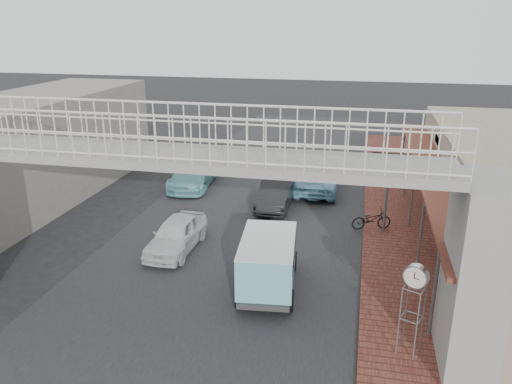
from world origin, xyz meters
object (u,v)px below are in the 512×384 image
at_px(dark_sedan, 277,193).
at_px(arrow_sign, 411,168).
at_px(white_hatchback, 176,234).
at_px(angkot_van, 268,256).
at_px(angkot_far, 194,173).
at_px(motorcycle_near, 371,219).
at_px(angkot_curb, 316,179).
at_px(motorcycle_far, 372,167).
at_px(street_clock, 416,281).

height_order(dark_sedan, arrow_sign, arrow_sign).
xyz_separation_m(dark_sedan, arrow_sign, (5.78, -2.38, 2.25)).
relative_size(white_hatchback, arrow_sign, 1.07).
distance_m(dark_sedan, angkot_van, 7.79).
relative_size(angkot_far, arrow_sign, 1.38).
xyz_separation_m(dark_sedan, motorcycle_near, (4.41, -2.10, -0.13)).
height_order(angkot_curb, arrow_sign, arrow_sign).
bearing_deg(angkot_far, motorcycle_far, 16.14).
relative_size(angkot_curb, street_clock, 1.84).
xyz_separation_m(white_hatchback, arrow_sign, (8.69, 3.16, 2.28)).
bearing_deg(angkot_van, dark_sedan, 92.10).
bearing_deg(white_hatchback, motorcycle_far, 57.93).
height_order(angkot_far, motorcycle_far, angkot_far).
xyz_separation_m(white_hatchback, motorcycle_near, (7.33, 3.44, -0.10)).
bearing_deg(arrow_sign, angkot_curb, 135.63).
relative_size(motorcycle_far, arrow_sign, 0.53).
xyz_separation_m(white_hatchback, dark_sedan, (2.91, 5.54, 0.03)).
relative_size(angkot_curb, motorcycle_near, 2.81).
bearing_deg(motorcycle_far, angkot_van, 159.24).
distance_m(angkot_curb, angkot_van, 10.42).
height_order(angkot_curb, angkot_far, angkot_far).
height_order(motorcycle_far, arrow_sign, arrow_sign).
distance_m(angkot_van, motorcycle_near, 6.53).
bearing_deg(motorcycle_far, street_clock, 176.70).
xyz_separation_m(angkot_van, motorcycle_near, (3.30, 5.59, -0.65)).
bearing_deg(angkot_van, motorcycle_near, 53.34).
distance_m(angkot_far, motorcycle_far, 9.90).
xyz_separation_m(angkot_far, arrow_sign, (10.66, -4.58, 2.22)).
xyz_separation_m(angkot_curb, motorcycle_near, (2.80, -4.81, -0.11)).
distance_m(angkot_curb, arrow_sign, 6.95).
xyz_separation_m(angkot_curb, angkot_van, (-0.50, -10.40, 0.54)).
xyz_separation_m(white_hatchback, angkot_van, (4.03, -2.16, 0.55)).
xyz_separation_m(white_hatchback, angkot_far, (-1.97, 7.74, 0.06)).
distance_m(white_hatchback, arrow_sign, 9.53).
bearing_deg(angkot_far, angkot_van, -62.73).
distance_m(white_hatchback, angkot_curb, 9.40).
bearing_deg(street_clock, angkot_far, 153.34).
bearing_deg(arrow_sign, motorcycle_far, 105.99).
bearing_deg(angkot_far, white_hatchback, -79.66).
bearing_deg(street_clock, motorcycle_far, 117.46).
height_order(angkot_van, arrow_sign, arrow_sign).
relative_size(dark_sedan, angkot_curb, 0.86).
bearing_deg(angkot_van, street_clock, -37.58).
height_order(angkot_van, street_clock, street_clock).
relative_size(angkot_far, motorcycle_near, 2.88).
bearing_deg(angkot_curb, motorcycle_near, 118.19).
relative_size(dark_sedan, angkot_far, 0.84).
bearing_deg(arrow_sign, street_clock, -86.50).
relative_size(angkot_van, motorcycle_far, 2.14).
distance_m(angkot_van, arrow_sign, 7.28).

